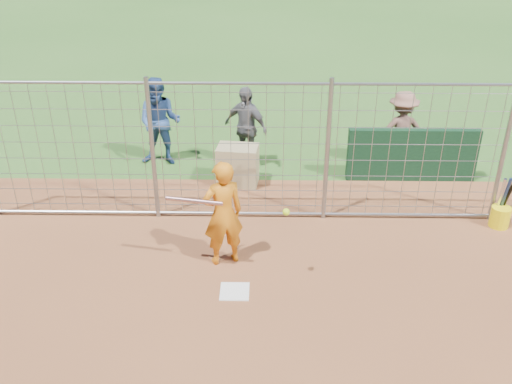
{
  "coord_description": "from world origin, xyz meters",
  "views": [
    {
      "loc": [
        0.43,
        -6.95,
        5.24
      ],
      "look_at": [
        0.3,
        0.8,
        1.15
      ],
      "focal_mm": 40.0,
      "sensor_mm": 36.0,
      "label": 1
    }
  ],
  "objects_px": {
    "batter": "(223,214)",
    "bucket_with_bats": "(500,214)",
    "bystander_a": "(160,122)",
    "bystander_c": "(401,131)",
    "bystander_b": "(246,127)",
    "equipment_bin": "(238,165)"
  },
  "relations": [
    {
      "from": "batter",
      "to": "bucket_with_bats",
      "type": "bearing_deg",
      "value": 172.53
    },
    {
      "from": "bystander_a",
      "to": "bystander_b",
      "type": "bearing_deg",
      "value": 1.65
    },
    {
      "from": "bystander_b",
      "to": "bystander_c",
      "type": "bearing_deg",
      "value": 31.67
    },
    {
      "from": "equipment_bin",
      "to": "bystander_a",
      "type": "bearing_deg",
      "value": 157.39
    },
    {
      "from": "batter",
      "to": "bucket_with_bats",
      "type": "xyz_separation_m",
      "value": [
        4.77,
        1.16,
        -0.63
      ]
    },
    {
      "from": "batter",
      "to": "bystander_a",
      "type": "relative_size",
      "value": 0.93
    },
    {
      "from": "bystander_c",
      "to": "bystander_a",
      "type": "bearing_deg",
      "value": -4.86
    },
    {
      "from": "bystander_b",
      "to": "bystander_c",
      "type": "xyz_separation_m",
      "value": [
        3.24,
        -0.06,
        -0.03
      ]
    },
    {
      "from": "batter",
      "to": "bystander_a",
      "type": "height_order",
      "value": "bystander_a"
    },
    {
      "from": "bystander_c",
      "to": "equipment_bin",
      "type": "relative_size",
      "value": 2.11
    },
    {
      "from": "bystander_c",
      "to": "bucket_with_bats",
      "type": "height_order",
      "value": "bystander_c"
    },
    {
      "from": "equipment_bin",
      "to": "bucket_with_bats",
      "type": "bearing_deg",
      "value": -12.18
    },
    {
      "from": "bystander_a",
      "to": "bucket_with_bats",
      "type": "xyz_separation_m",
      "value": [
        6.36,
        -2.55,
        -0.7
      ]
    },
    {
      "from": "batter",
      "to": "equipment_bin",
      "type": "distance_m",
      "value": 2.81
    },
    {
      "from": "bystander_b",
      "to": "bucket_with_bats",
      "type": "xyz_separation_m",
      "value": [
        4.54,
        -2.45,
        -0.63
      ]
    },
    {
      "from": "bystander_b",
      "to": "batter",
      "type": "bearing_deg",
      "value": -60.95
    },
    {
      "from": "bystander_b",
      "to": "equipment_bin",
      "type": "xyz_separation_m",
      "value": [
        -0.13,
        -0.84,
        -0.48
      ]
    },
    {
      "from": "bystander_a",
      "to": "equipment_bin",
      "type": "relative_size",
      "value": 2.36
    },
    {
      "from": "bystander_c",
      "to": "bucket_with_bats",
      "type": "bearing_deg",
      "value": 115.58
    },
    {
      "from": "batter",
      "to": "bucket_with_bats",
      "type": "distance_m",
      "value": 4.95
    },
    {
      "from": "batter",
      "to": "bystander_c",
      "type": "bearing_deg",
      "value": -155.4
    },
    {
      "from": "batter",
      "to": "bucket_with_bats",
      "type": "relative_size",
      "value": 1.8
    }
  ]
}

